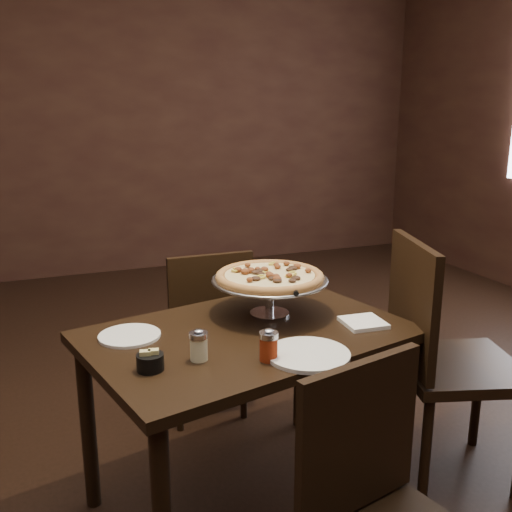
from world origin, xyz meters
name	(u,v)px	position (x,y,z in m)	size (l,w,h in m)	color
room	(275,120)	(0.06, 0.03, 1.40)	(6.04, 7.04, 2.84)	black
dining_table	(248,355)	(-0.01, 0.07, 0.59)	(1.23, 0.95, 0.68)	black
pizza_stand	(270,277)	(0.12, 0.20, 0.83)	(0.44, 0.44, 0.18)	silver
parmesan_shaker	(199,345)	(-0.24, -0.10, 0.73)	(0.06, 0.06, 0.10)	#EEECB9
pepper_flake_shaker	(269,345)	(-0.04, -0.18, 0.73)	(0.06, 0.06, 0.10)	maroon
packet_caddy	(150,361)	(-0.39, -0.11, 0.71)	(0.08, 0.08, 0.06)	black
napkin_stack	(363,323)	(0.40, -0.02, 0.69)	(0.14, 0.14, 0.02)	white
plate_left	(130,336)	(-0.41, 0.17, 0.69)	(0.21, 0.21, 0.01)	white
plate_near	(308,354)	(0.09, -0.20, 0.69)	(0.27, 0.27, 0.01)	white
serving_spatula	(294,290)	(0.15, 0.04, 0.83)	(0.14, 0.14, 0.02)	silver
chair_far	(205,327)	(0.03, 0.73, 0.45)	(0.39, 0.39, 0.83)	black
chair_side	(441,352)	(0.74, -0.05, 0.53)	(0.57, 0.57, 0.97)	black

